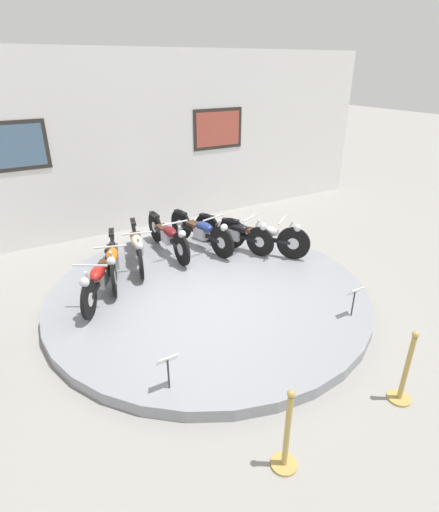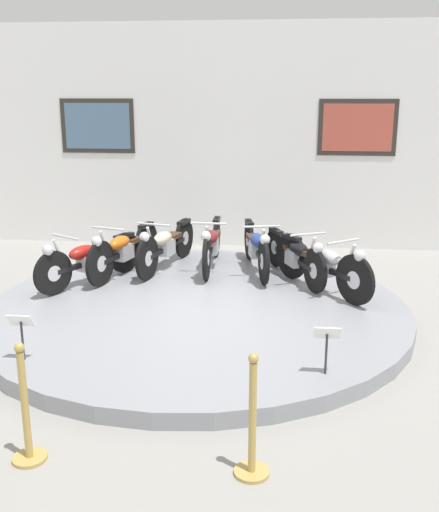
{
  "view_description": "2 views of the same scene",
  "coord_description": "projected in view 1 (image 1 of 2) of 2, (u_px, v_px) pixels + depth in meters",
  "views": [
    {
      "loc": [
        -2.87,
        -5.36,
        3.76
      ],
      "look_at": [
        0.24,
        0.02,
        0.75
      ],
      "focal_mm": 28.0,
      "sensor_mm": 36.0,
      "label": 1
    },
    {
      "loc": [
        1.07,
        -7.34,
        2.89
      ],
      "look_at": [
        0.27,
        0.29,
        0.77
      ],
      "focal_mm": 42.0,
      "sensor_mm": 36.0,
      "label": 2
    }
  ],
  "objects": [
    {
      "name": "ground_plane",
      "position": [
        208.0,
        297.0,
        7.1
      ],
      "size": [
        60.0,
        60.0,
        0.0
      ],
      "primitive_type": "plane",
      "color": "gray"
    },
    {
      "name": "display_platform",
      "position": [
        208.0,
        293.0,
        7.07
      ],
      "size": [
        5.53,
        5.53,
        0.18
      ],
      "primitive_type": "cylinder",
      "color": "gray",
      "rests_on": "ground_plane"
    },
    {
      "name": "back_wall",
      "position": [
        126.0,
        145.0,
        9.28
      ],
      "size": [
        14.0,
        0.22,
        4.09
      ],
      "color": "white",
      "rests_on": "ground_plane"
    },
    {
      "name": "motorcycle_red",
      "position": [
        100.0,
        276.0,
        6.66
      ],
      "size": [
        1.06,
        1.72,
        0.79
      ],
      "color": "black",
      "rests_on": "display_platform"
    },
    {
      "name": "motorcycle_orange",
      "position": [
        113.0,
        258.0,
        7.23
      ],
      "size": [
        0.69,
        1.95,
        0.81
      ],
      "color": "black",
      "rests_on": "display_platform"
    },
    {
      "name": "motorcycle_cream",
      "position": [
        137.0,
        245.0,
        7.77
      ],
      "size": [
        0.65,
        1.95,
        0.8
      ],
      "color": "black",
      "rests_on": "display_platform"
    },
    {
      "name": "motorcycle_maroon",
      "position": [
        168.0,
        235.0,
        8.19
      ],
      "size": [
        0.54,
        2.02,
        0.81
      ],
      "color": "black",
      "rests_on": "display_platform"
    },
    {
      "name": "motorcycle_blue",
      "position": [
        202.0,
        231.0,
        8.41
      ],
      "size": [
        0.6,
        1.98,
        0.81
      ],
      "color": "black",
      "rests_on": "display_platform"
    },
    {
      "name": "motorcycle_black",
      "position": [
        234.0,
        232.0,
        8.41
      ],
      "size": [
        0.87,
        1.82,
        0.79
      ],
      "color": "black",
      "rests_on": "display_platform"
    },
    {
      "name": "motorcycle_silver",
      "position": [
        263.0,
        236.0,
        8.16
      ],
      "size": [
        1.27,
        1.65,
        0.81
      ],
      "color": "black",
      "rests_on": "display_platform"
    },
    {
      "name": "info_placard_front_left",
      "position": [
        168.0,
        364.0,
        4.72
      ],
      "size": [
        0.26,
        0.11,
        0.51
      ],
      "color": "#333338",
      "rests_on": "display_platform"
    },
    {
      "name": "info_placard_front_centre",
      "position": [
        354.0,
        295.0,
        6.12
      ],
      "size": [
        0.26,
        0.11,
        0.51
      ],
      "color": "#333338",
      "rests_on": "display_platform"
    },
    {
      "name": "stanchion_post_left_of_entry",
      "position": [
        286.0,
        442.0,
        3.99
      ],
      "size": [
        0.28,
        0.28,
        1.02
      ],
      "color": "tan",
      "rests_on": "ground_plane"
    },
    {
      "name": "stanchion_post_right_of_entry",
      "position": [
        404.0,
        378.0,
        4.8
      ],
      "size": [
        0.28,
        0.28,
        1.02
      ],
      "color": "tan",
      "rests_on": "ground_plane"
    }
  ]
}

